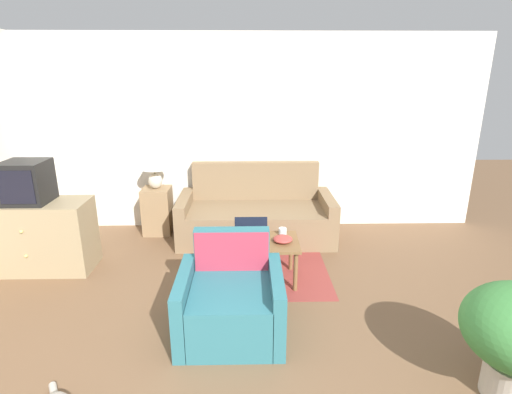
{
  "coord_description": "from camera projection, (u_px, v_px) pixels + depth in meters",
  "views": [
    {
      "loc": [
        0.15,
        -1.64,
        2.12
      ],
      "look_at": [
        0.24,
        2.68,
        0.75
      ],
      "focal_mm": 28.0,
      "sensor_mm": 36.0,
      "label": 1
    }
  ],
  "objects": [
    {
      "name": "wall_back",
      "position": [
        237.0,
        134.0,
        5.39
      ],
      "size": [
        6.63,
        0.06,
        2.6
      ],
      "color": "white",
      "rests_on": "ground_plane"
    },
    {
      "name": "rug",
      "position": [
        255.0,
        257.0,
        4.76
      ],
      "size": [
        1.59,
        1.96,
        0.01
      ],
      "color": "brown",
      "rests_on": "ground_plane"
    },
    {
      "name": "couch",
      "position": [
        256.0,
        217.0,
        5.27
      ],
      "size": [
        1.99,
        0.89,
        0.95
      ],
      "color": "#846B4C",
      "rests_on": "ground_plane"
    },
    {
      "name": "armchair",
      "position": [
        231.0,
        302.0,
        3.36
      ],
      "size": [
        0.86,
        0.78,
        0.81
      ],
      "color": "#2D6B75",
      "rests_on": "ground_plane"
    },
    {
      "name": "tv_dresser",
      "position": [
        37.0,
        236.0,
        4.37
      ],
      "size": [
        1.18,
        0.53,
        0.78
      ],
      "color": "#998460",
      "rests_on": "ground_plane"
    },
    {
      "name": "television",
      "position": [
        27.0,
        182.0,
        4.18
      ],
      "size": [
        0.43,
        0.42,
        0.44
      ],
      "color": "black",
      "rests_on": "tv_dresser"
    },
    {
      "name": "side_table",
      "position": [
        158.0,
        211.0,
        5.39
      ],
      "size": [
        0.37,
        0.37,
        0.63
      ],
      "color": "#937551",
      "rests_on": "ground_plane"
    },
    {
      "name": "table_lamp",
      "position": [
        154.0,
        163.0,
        5.19
      ],
      "size": [
        0.34,
        0.34,
        0.52
      ],
      "color": "beige",
      "rests_on": "side_table"
    },
    {
      "name": "coffee_table",
      "position": [
        256.0,
        246.0,
        4.12
      ],
      "size": [
        0.88,
        0.54,
        0.45
      ],
      "color": "brown",
      "rests_on": "ground_plane"
    },
    {
      "name": "laptop",
      "position": [
        251.0,
        236.0,
        4.1
      ],
      "size": [
        0.34,
        0.27,
        0.22
      ],
      "color": "black",
      "rests_on": "coffee_table"
    },
    {
      "name": "cup_navy",
      "position": [
        283.0,
        231.0,
        4.25
      ],
      "size": [
        0.09,
        0.09,
        0.08
      ],
      "color": "white",
      "rests_on": "coffee_table"
    },
    {
      "name": "snack_bowl",
      "position": [
        283.0,
        239.0,
        4.07
      ],
      "size": [
        0.2,
        0.2,
        0.06
      ],
      "color": "#B23D38",
      "rests_on": "coffee_table"
    }
  ]
}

